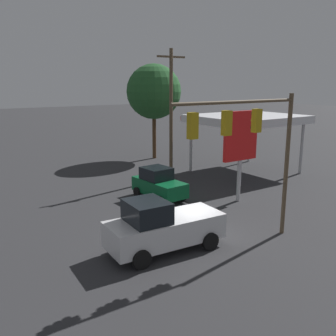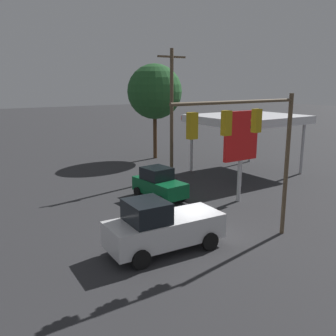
{
  "view_description": "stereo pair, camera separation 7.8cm",
  "coord_description": "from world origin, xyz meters",
  "px_view_note": "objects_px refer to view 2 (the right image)",
  "views": [
    {
      "loc": [
        10.23,
        13.09,
        7.23
      ],
      "look_at": [
        0.0,
        -2.0,
        3.04
      ],
      "focal_mm": 40.0,
      "sensor_mm": 36.0,
      "label": 1
    },
    {
      "loc": [
        10.17,
        13.14,
        7.23
      ],
      "look_at": [
        0.0,
        -2.0,
        3.04
      ],
      "focal_mm": 40.0,
      "sensor_mm": 36.0,
      "label": 2
    }
  ],
  "objects_px": {
    "utility_pole": "(172,111)",
    "price_sign": "(241,139)",
    "pickup_parked": "(162,227)",
    "traffic_signal_assembly": "(250,136)",
    "street_tree": "(155,92)",
    "hatchback_crossing": "(159,184)"
  },
  "relations": [
    {
      "from": "utility_pole",
      "to": "price_sign",
      "type": "relative_size",
      "value": 1.73
    },
    {
      "from": "pickup_parked",
      "to": "street_tree",
      "type": "distance_m",
      "value": 21.3
    },
    {
      "from": "utility_pole",
      "to": "price_sign",
      "type": "bearing_deg",
      "value": 90.98
    },
    {
      "from": "utility_pole",
      "to": "hatchback_crossing",
      "type": "xyz_separation_m",
      "value": [
        3.66,
        3.93,
        -4.16
      ]
    },
    {
      "from": "traffic_signal_assembly",
      "to": "utility_pole",
      "type": "distance_m",
      "value": 12.79
    },
    {
      "from": "price_sign",
      "to": "street_tree",
      "type": "distance_m",
      "value": 14.89
    },
    {
      "from": "traffic_signal_assembly",
      "to": "pickup_parked",
      "type": "height_order",
      "value": "traffic_signal_assembly"
    },
    {
      "from": "traffic_signal_assembly",
      "to": "pickup_parked",
      "type": "distance_m",
      "value": 5.46
    },
    {
      "from": "traffic_signal_assembly",
      "to": "street_tree",
      "type": "xyz_separation_m",
      "value": [
        -7.21,
        -19.29,
        1.35
      ]
    },
    {
      "from": "utility_pole",
      "to": "pickup_parked",
      "type": "xyz_separation_m",
      "value": [
        7.68,
        10.46,
        -3.99
      ]
    },
    {
      "from": "hatchback_crossing",
      "to": "street_tree",
      "type": "height_order",
      "value": "street_tree"
    },
    {
      "from": "street_tree",
      "to": "utility_pole",
      "type": "bearing_deg",
      "value": 67.39
    },
    {
      "from": "utility_pole",
      "to": "pickup_parked",
      "type": "relative_size",
      "value": 1.82
    },
    {
      "from": "utility_pole",
      "to": "hatchback_crossing",
      "type": "height_order",
      "value": "utility_pole"
    },
    {
      "from": "street_tree",
      "to": "pickup_parked",
      "type": "bearing_deg",
      "value": 58.85
    },
    {
      "from": "utility_pole",
      "to": "street_tree",
      "type": "relative_size",
      "value": 1.08
    },
    {
      "from": "price_sign",
      "to": "pickup_parked",
      "type": "relative_size",
      "value": 1.05
    },
    {
      "from": "utility_pole",
      "to": "price_sign",
      "type": "distance_m",
      "value": 7.3
    },
    {
      "from": "price_sign",
      "to": "street_tree",
      "type": "bearing_deg",
      "value": -101.3
    },
    {
      "from": "traffic_signal_assembly",
      "to": "price_sign",
      "type": "distance_m",
      "value": 6.62
    },
    {
      "from": "price_sign",
      "to": "hatchback_crossing",
      "type": "height_order",
      "value": "price_sign"
    },
    {
      "from": "price_sign",
      "to": "pickup_parked",
      "type": "bearing_deg",
      "value": 22.73
    }
  ]
}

